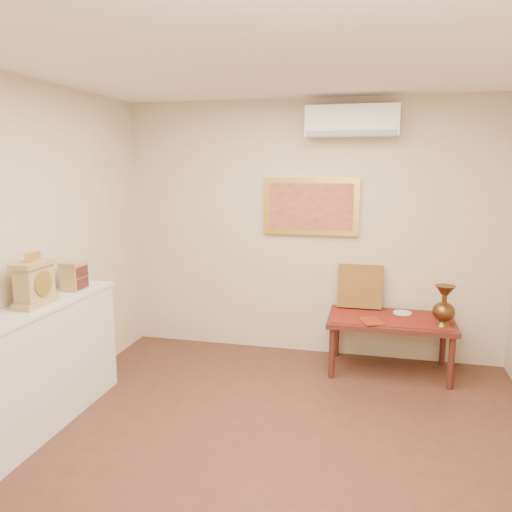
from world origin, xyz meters
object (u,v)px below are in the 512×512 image
(brass_urn_tall, at_px, (444,301))
(wooden_chest, at_px, (74,276))
(display_ledge, at_px, (26,375))
(mantel_clock, at_px, (35,283))
(low_table, at_px, (390,324))

(brass_urn_tall, height_order, wooden_chest, wooden_chest)
(display_ledge, bearing_deg, mantel_clock, 85.52)
(wooden_chest, bearing_deg, mantel_clock, -90.61)
(display_ledge, relative_size, low_table, 1.68)
(low_table, bearing_deg, wooden_chest, -155.43)
(brass_urn_tall, relative_size, low_table, 0.39)
(brass_urn_tall, height_order, low_table, brass_urn_tall)
(low_table, bearing_deg, brass_urn_tall, -17.80)
(mantel_clock, bearing_deg, low_table, 32.76)
(display_ledge, xyz_separation_m, mantel_clock, (0.01, 0.17, 0.66))
(display_ledge, bearing_deg, brass_urn_tall, 28.87)
(mantel_clock, xyz_separation_m, wooden_chest, (0.01, 0.50, -0.05))
(mantel_clock, bearing_deg, brass_urn_tall, 26.58)
(mantel_clock, distance_m, wooden_chest, 0.50)
(display_ledge, bearing_deg, low_table, 35.10)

